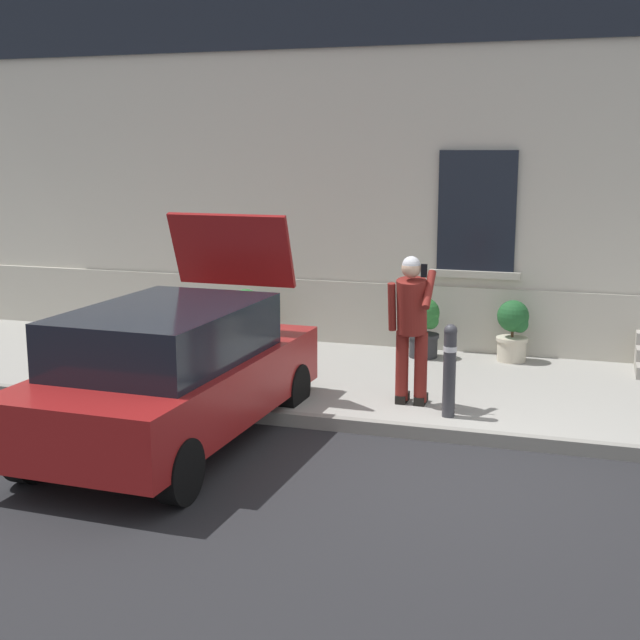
{
  "coord_description": "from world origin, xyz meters",
  "views": [
    {
      "loc": [
        1.35,
        -7.93,
        3.08
      ],
      "look_at": [
        -1.71,
        1.6,
        1.1
      ],
      "focal_mm": 48.98,
      "sensor_mm": 36.0,
      "label": 1
    }
  ],
  "objects_px": {
    "planter_charcoal": "(424,326)",
    "planter_cream": "(513,329)",
    "person_on_phone": "(411,320)",
    "bollard_far_left": "(142,344)",
    "hatchback_car_red": "(174,371)",
    "bollard_near_person": "(450,367)",
    "planter_terracotta": "(247,316)"
  },
  "relations": [
    {
      "from": "planter_cream",
      "to": "bollard_near_person",
      "type": "bearing_deg",
      "value": -98.37
    },
    {
      "from": "bollard_near_person",
      "to": "planter_cream",
      "type": "bearing_deg",
      "value": 81.63
    },
    {
      "from": "bollard_far_left",
      "to": "person_on_phone",
      "type": "relative_size",
      "value": 0.6
    },
    {
      "from": "bollard_near_person",
      "to": "bollard_far_left",
      "type": "xyz_separation_m",
      "value": [
        -3.79,
        0.0,
        0.0
      ]
    },
    {
      "from": "bollard_far_left",
      "to": "planter_terracotta",
      "type": "height_order",
      "value": "bollard_far_left"
    },
    {
      "from": "hatchback_car_red",
      "to": "bollard_near_person",
      "type": "relative_size",
      "value": 3.93
    },
    {
      "from": "hatchback_car_red",
      "to": "bollard_near_person",
      "type": "bearing_deg",
      "value": 27.4
    },
    {
      "from": "person_on_phone",
      "to": "planter_cream",
      "type": "height_order",
      "value": "person_on_phone"
    },
    {
      "from": "planter_charcoal",
      "to": "person_on_phone",
      "type": "bearing_deg",
      "value": -82.73
    },
    {
      "from": "planter_charcoal",
      "to": "planter_cream",
      "type": "relative_size",
      "value": 1.0
    },
    {
      "from": "person_on_phone",
      "to": "planter_cream",
      "type": "relative_size",
      "value": 2.03
    },
    {
      "from": "planter_charcoal",
      "to": "planter_terracotta",
      "type": "bearing_deg",
      "value": -178.43
    },
    {
      "from": "planter_charcoal",
      "to": "hatchback_car_red",
      "type": "bearing_deg",
      "value": -114.48
    },
    {
      "from": "person_on_phone",
      "to": "planter_cream",
      "type": "bearing_deg",
      "value": 74.39
    },
    {
      "from": "bollard_far_left",
      "to": "hatchback_car_red",
      "type": "bearing_deg",
      "value": -50.33
    },
    {
      "from": "planter_terracotta",
      "to": "planter_cream",
      "type": "height_order",
      "value": "same"
    },
    {
      "from": "planter_terracotta",
      "to": "bollard_far_left",
      "type": "bearing_deg",
      "value": -96.6
    },
    {
      "from": "person_on_phone",
      "to": "planter_charcoal",
      "type": "relative_size",
      "value": 2.03
    },
    {
      "from": "bollard_far_left",
      "to": "planter_charcoal",
      "type": "height_order",
      "value": "bollard_far_left"
    },
    {
      "from": "bollard_near_person",
      "to": "person_on_phone",
      "type": "bearing_deg",
      "value": 148.68
    },
    {
      "from": "hatchback_car_red",
      "to": "planter_cream",
      "type": "xyz_separation_m",
      "value": [
        3.07,
        4.21,
        -0.19
      ]
    },
    {
      "from": "planter_cream",
      "to": "planter_charcoal",
      "type": "bearing_deg",
      "value": -173.05
    },
    {
      "from": "planter_charcoal",
      "to": "planter_cream",
      "type": "bearing_deg",
      "value": 6.95
    },
    {
      "from": "planter_charcoal",
      "to": "planter_cream",
      "type": "height_order",
      "value": "same"
    },
    {
      "from": "bollard_near_person",
      "to": "person_on_phone",
      "type": "relative_size",
      "value": 0.6
    },
    {
      "from": "person_on_phone",
      "to": "planter_charcoal",
      "type": "xyz_separation_m",
      "value": [
        -0.3,
        2.39,
        -0.54
      ]
    },
    {
      "from": "planter_charcoal",
      "to": "bollard_far_left",
      "type": "bearing_deg",
      "value": -138.05
    },
    {
      "from": "bollard_far_left",
      "to": "planter_terracotta",
      "type": "bearing_deg",
      "value": 83.4
    },
    {
      "from": "bollard_near_person",
      "to": "planter_terracotta",
      "type": "distance_m",
      "value": 4.36
    },
    {
      "from": "hatchback_car_red",
      "to": "planter_charcoal",
      "type": "distance_m",
      "value": 4.47
    },
    {
      "from": "bollard_near_person",
      "to": "planter_terracotta",
      "type": "xyz_separation_m",
      "value": [
        -3.49,
        2.62,
        -0.11
      ]
    },
    {
      "from": "planter_terracotta",
      "to": "planter_cream",
      "type": "bearing_deg",
      "value": 3.26
    }
  ]
}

